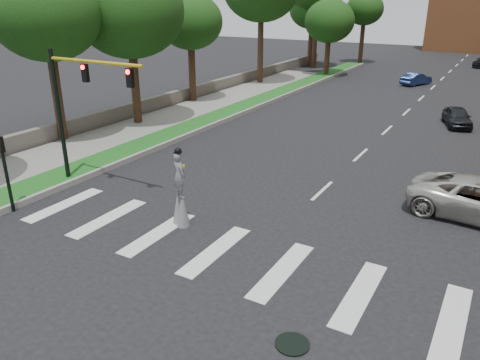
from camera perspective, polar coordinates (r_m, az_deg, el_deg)
ground_plane at (r=15.30m, az=-0.95°, el=-11.45°), size 160.00×160.00×0.00m
grass_median at (r=36.83m, az=-0.24°, el=8.68°), size 2.00×60.00×0.25m
median_curb at (r=36.32m, az=1.21°, el=8.52°), size 0.20×60.00×0.28m
sidewalk_left at (r=30.91m, az=-14.62°, el=5.38°), size 4.00×60.00×0.18m
stone_wall at (r=41.32m, az=-5.51°, el=10.60°), size 0.50×56.00×1.10m
manhole at (r=12.77m, az=6.39°, el=-19.25°), size 0.90×0.90×0.04m
traffic_signal at (r=21.97m, az=-19.40°, el=9.38°), size 5.30×0.23×6.20m
secondary_signal at (r=20.93m, az=-26.72°, el=1.41°), size 0.25×0.21×3.23m
stilt_performer at (r=18.00m, az=-7.31°, el=-1.76°), size 0.81×0.66×3.15m
car_near at (r=35.42m, az=24.96°, el=7.00°), size 2.60×4.03×1.28m
car_mid at (r=50.79m, az=20.69°, el=11.45°), size 2.64×3.83×1.20m
tree_1 at (r=29.69m, az=-22.61°, el=18.07°), size 6.10×6.10×9.96m
tree_2 at (r=32.41m, az=-13.36°, el=19.42°), size 7.05×7.05×10.45m
tree_3 at (r=39.16m, az=-6.08°, el=18.58°), size 5.12×5.12×8.61m
tree_6 at (r=53.39m, az=10.85°, el=18.46°), size 5.30×5.30×8.07m
tree_7 at (r=65.17m, az=14.95°, el=19.44°), size 4.74×4.74×8.77m
tree_8 at (r=61.08m, az=8.79°, el=19.88°), size 5.55×5.55×9.19m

